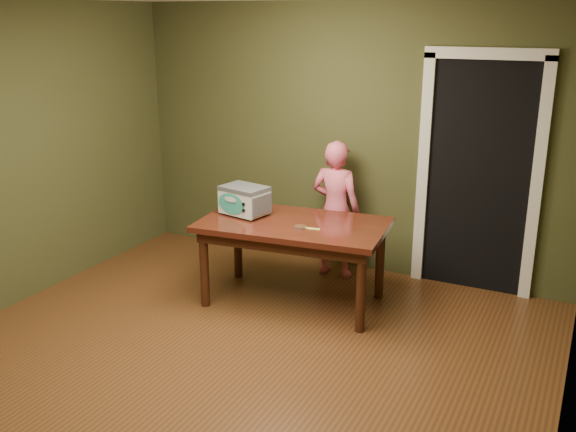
% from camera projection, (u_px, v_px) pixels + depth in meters
% --- Properties ---
extents(floor, '(5.00, 5.00, 0.00)m').
position_uv_depth(floor, '(209.00, 380.00, 4.52)').
color(floor, brown).
rests_on(floor, ground).
extents(room_shell, '(4.52, 5.02, 2.61)m').
position_uv_depth(room_shell, '(199.00, 141.00, 4.01)').
color(room_shell, '#404324').
rests_on(room_shell, ground).
extents(doorway, '(1.10, 0.66, 2.25)m').
position_uv_depth(doorway, '(484.00, 171.00, 6.03)').
color(doorway, black).
rests_on(doorway, ground).
extents(dining_table, '(1.69, 1.07, 0.75)m').
position_uv_depth(dining_table, '(293.00, 233.00, 5.58)').
color(dining_table, '#37170C').
rests_on(dining_table, floor).
extents(toy_oven, '(0.47, 0.36, 0.26)m').
position_uv_depth(toy_oven, '(244.00, 199.00, 5.71)').
color(toy_oven, '#4C4F54').
rests_on(toy_oven, dining_table).
extents(baking_pan, '(0.10, 0.10, 0.02)m').
position_uv_depth(baking_pan, '(300.00, 227.00, 5.37)').
color(baking_pan, silver).
rests_on(baking_pan, dining_table).
extents(spatula, '(0.18, 0.05, 0.01)m').
position_uv_depth(spatula, '(309.00, 228.00, 5.36)').
color(spatula, '#FFFB6E').
rests_on(spatula, dining_table).
extents(child, '(0.50, 0.33, 1.34)m').
position_uv_depth(child, '(336.00, 209.00, 6.18)').
color(child, '#EE627F').
rests_on(child, floor).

